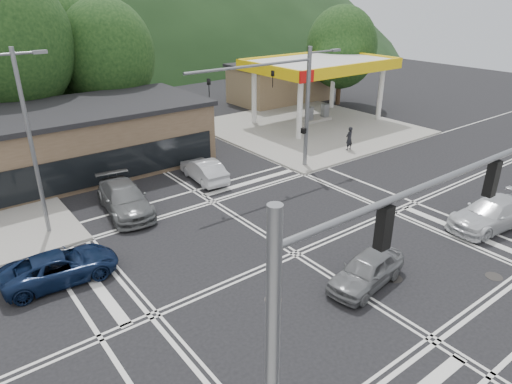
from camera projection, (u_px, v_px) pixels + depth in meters
ground at (296, 254)px, 21.10m from camera, size 120.00×120.00×0.00m
sidewalk_ne at (308, 128)px, 40.30m from camera, size 16.00×16.00×0.15m
gas_station_canopy at (320, 67)px, 40.11m from camera, size 12.32×8.34×5.75m
convenience_store at (279, 84)px, 49.60m from camera, size 10.00×6.00×3.80m
commercial_row at (16, 152)px, 28.19m from camera, size 24.00×8.00×4.00m
tree_n_b at (7, 43)px, 32.05m from camera, size 9.00×9.00×12.98m
tree_n_c at (107, 54)px, 36.46m from camera, size 7.60×7.60×10.87m
tree_n_e at (52, 44)px, 37.44m from camera, size 8.40×8.40×11.98m
tree_ne at (341, 48)px, 46.60m from camera, size 7.20×7.20×9.99m
streetlight_nw at (31, 136)px, 20.90m from camera, size 2.50×0.25×9.00m
signal_mast_ne at (293, 96)px, 28.86m from camera, size 11.65×0.30×8.00m
signal_mast_sw at (340, 306)px, 9.52m from camera, size 9.14×0.28×8.00m
car_blue_west at (61, 267)px, 18.96m from camera, size 4.78×2.46×1.29m
car_grey_center at (367, 270)px, 18.64m from camera, size 4.19×2.18×1.36m
car_silver_east at (492, 213)px, 23.28m from camera, size 5.38×2.76×1.49m
car_queue_a at (204, 170)px, 29.03m from camera, size 1.86×4.40×1.41m
car_queue_b at (184, 142)px, 34.44m from camera, size 2.21×4.17×1.35m
car_northbound at (125, 199)px, 24.84m from camera, size 2.87×5.62×1.56m
pedestrian at (349, 138)px, 34.10m from camera, size 0.68×0.47×1.78m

